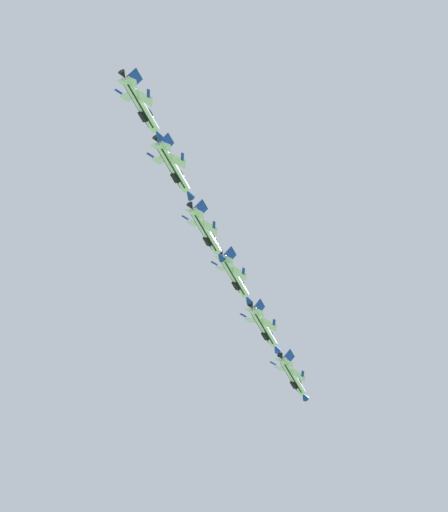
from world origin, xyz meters
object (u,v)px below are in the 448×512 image
Objects in this scene: fighter_jet_left_outer at (206,232)px; fighter_jet_trail_slot at (141,106)px; fighter_jet_lead at (293,377)px; fighter_jet_left_wing at (264,328)px; fighter_jet_right_wing at (235,277)px; fighter_jet_right_outer at (174,168)px.

fighter_jet_trail_slot is at bearing -87.40° from fighter_jet_left_outer.
fighter_jet_left_wing is at bearing -95.67° from fighter_jet_lead.
fighter_jet_right_wing reaches higher than fighter_jet_left_outer.
fighter_jet_lead is 1.00× the size of fighter_jet_right_outer.
fighter_jet_left_wing is 1.00× the size of fighter_jet_right_wing.
fighter_jet_lead is 29.60m from fighter_jet_right_wing.
fighter_jet_left_outer is (-0.97, -14.53, -1.50)m from fighter_jet_right_wing.
fighter_jet_right_wing reaches higher than fighter_jet_trail_slot.
fighter_jet_left_outer is (-2.21, -30.26, -0.77)m from fighter_jet_left_wing.
fighter_jet_right_wing is (-1.24, -15.73, 0.73)m from fighter_jet_left_wing.
fighter_jet_trail_slot is (-0.84, -31.26, 0.82)m from fighter_jet_left_outer.
fighter_jet_lead is at bearing 88.23° from fighter_jet_left_outer.
fighter_jet_lead is 59.95m from fighter_jet_right_outer.
fighter_jet_left_wing is 1.00× the size of fighter_jet_left_outer.
fighter_jet_right_wing is 14.64m from fighter_jet_left_outer.
fighter_jet_right_outer is 15.26m from fighter_jet_trail_slot.
fighter_jet_right_wing is (-3.53, -28.99, 4.83)m from fighter_jet_lead.
fighter_jet_right_outer is (-5.19, -59.53, 4.83)m from fighter_jet_lead.
fighter_jet_right_outer is at bearing -89.44° from fighter_jet_left_wing.
fighter_jet_left_outer is at bearing 91.69° from fighter_jet_right_outer.
fighter_jet_trail_slot is at bearing -88.13° from fighter_jet_right_wing.
fighter_jet_left_outer is 31.29m from fighter_jet_trail_slot.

